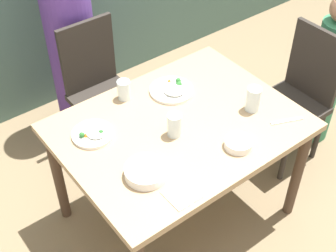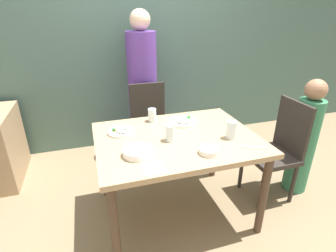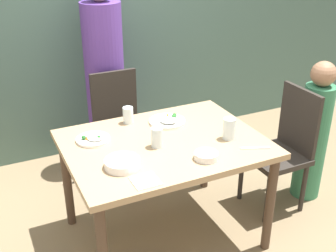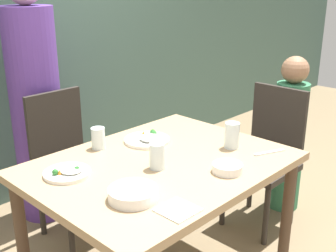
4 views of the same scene
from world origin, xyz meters
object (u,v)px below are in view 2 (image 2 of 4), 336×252
(bowl_curry, at_px, (138,152))
(person_child, at_px, (304,141))
(chair_adult_spot, at_px, (150,125))
(person_adult, at_px, (143,92))
(plate_rice_adult, at_px, (183,121))
(glass_water_tall, at_px, (170,133))
(chair_child_spot, at_px, (278,148))

(bowl_curry, bearing_deg, person_child, 5.54)
(chair_adult_spot, height_order, person_adult, person_adult)
(plate_rice_adult, distance_m, glass_water_tall, 0.35)
(chair_child_spot, bearing_deg, person_adult, -140.29)
(person_adult, xyz_separation_m, glass_water_tall, (-0.05, -1.19, 0.03))
(plate_rice_adult, relative_size, glass_water_tall, 1.98)
(plate_rice_adult, bearing_deg, person_child, -13.65)
(chair_adult_spot, relative_size, glass_water_tall, 7.38)
(chair_adult_spot, height_order, bowl_curry, chair_adult_spot)
(person_adult, bearing_deg, chair_child_spot, -50.29)
(person_child, height_order, bowl_curry, person_child)
(chair_adult_spot, distance_m, person_child, 1.51)
(chair_child_spot, relative_size, glass_water_tall, 7.38)
(chair_child_spot, distance_m, plate_rice_adult, 0.90)
(chair_adult_spot, xyz_separation_m, person_child, (1.25, -0.84, 0.03))
(bowl_curry, distance_m, plate_rice_adult, 0.64)
(person_adult, bearing_deg, plate_rice_adult, -80.32)
(chair_adult_spot, xyz_separation_m, glass_water_tall, (-0.05, -0.86, 0.31))
(person_child, relative_size, glass_water_tall, 8.80)
(person_child, height_order, plate_rice_adult, person_child)
(plate_rice_adult, height_order, glass_water_tall, glass_water_tall)
(bowl_curry, bearing_deg, chair_adult_spot, 71.79)
(chair_child_spot, bearing_deg, glass_water_tall, -89.25)
(chair_child_spot, height_order, person_child, person_child)
(bowl_curry, bearing_deg, chair_child_spot, 6.72)
(person_child, bearing_deg, chair_child_spot, -180.00)
(chair_adult_spot, distance_m, bowl_curry, 1.08)
(chair_adult_spot, bearing_deg, plate_rice_adult, -74.95)
(chair_child_spot, xyz_separation_m, glass_water_tall, (-1.03, -0.01, 0.31))
(person_adult, height_order, person_child, person_adult)
(person_child, height_order, glass_water_tall, person_child)
(person_adult, height_order, glass_water_tall, person_adult)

